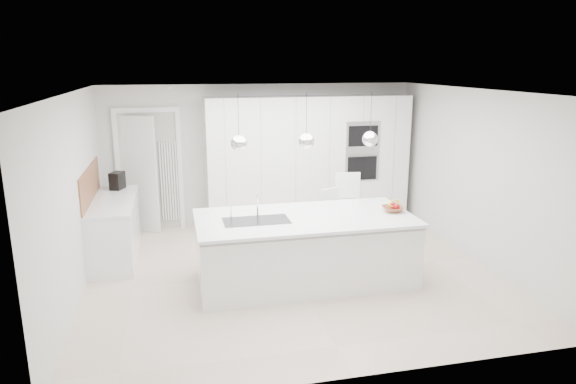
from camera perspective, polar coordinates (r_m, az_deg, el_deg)
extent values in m
plane|color=beige|center=(7.24, 0.53, -9.04)|extent=(5.50, 5.50, 0.00)
plane|color=silver|center=(9.25, -3.02, 4.15)|extent=(5.50, 0.00, 5.50)
plane|color=silver|center=(6.78, -22.68, -0.63)|extent=(0.00, 5.00, 5.00)
plane|color=white|center=(6.67, 0.58, 11.12)|extent=(5.50, 5.50, 0.00)
cube|color=white|center=(9.15, 2.26, 3.41)|extent=(3.60, 0.60, 2.30)
cube|color=white|center=(9.11, -16.68, 1.85)|extent=(0.76, 0.38, 2.00)
cube|color=white|center=(8.10, -18.67, -4.02)|extent=(0.60, 1.80, 0.86)
cube|color=white|center=(7.98, -18.93, -0.94)|extent=(0.62, 1.82, 0.04)
cube|color=#915A3A|center=(7.96, -21.14, 0.83)|extent=(0.02, 1.80, 0.50)
cube|color=white|center=(6.84, 1.94, -6.61)|extent=(2.80, 1.20, 0.86)
cube|color=white|center=(6.74, 1.87, -2.88)|extent=(2.84, 1.40, 0.04)
cylinder|color=white|center=(6.71, -3.41, -1.46)|extent=(0.02, 0.02, 0.30)
sphere|color=white|center=(6.30, -5.48, 5.39)|extent=(0.20, 0.20, 0.20)
sphere|color=white|center=(6.46, 2.05, 5.67)|extent=(0.20, 0.20, 0.20)
sphere|color=white|center=(6.73, 9.10, 5.84)|extent=(0.20, 0.20, 0.20)
imported|color=#915A3A|center=(7.07, 11.58, -1.87)|extent=(0.32, 0.32, 0.07)
cube|color=black|center=(8.59, -18.44, 1.21)|extent=(0.25, 0.30, 0.27)
sphere|color=#9E0C14|center=(7.13, 11.59, -1.44)|extent=(0.08, 0.08, 0.08)
sphere|color=#9E0C14|center=(7.06, 11.97, -1.60)|extent=(0.09, 0.09, 0.09)
torus|color=yellow|center=(7.07, 11.69, -1.24)|extent=(0.23, 0.16, 0.20)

